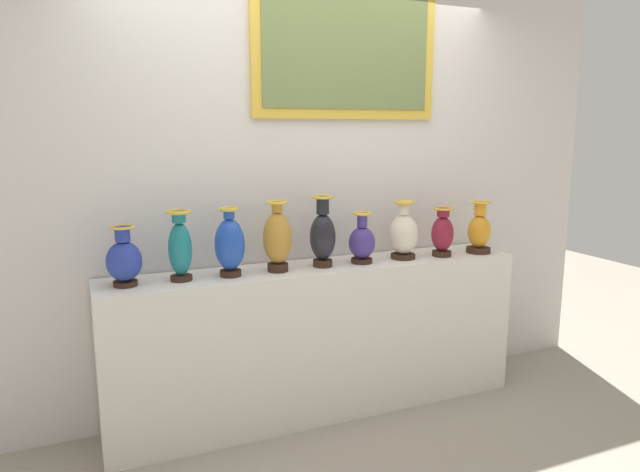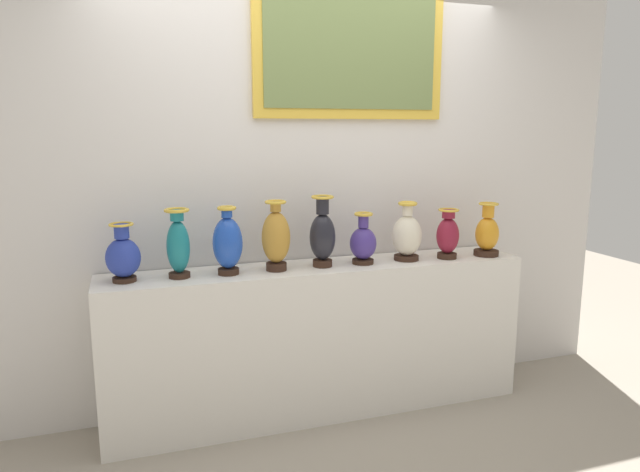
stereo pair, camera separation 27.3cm
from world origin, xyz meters
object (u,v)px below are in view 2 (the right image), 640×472
at_px(vase_sapphire, 228,243).
at_px(vase_indigo, 363,242).
at_px(vase_onyx, 322,235).
at_px(vase_burgundy, 448,235).
at_px(vase_cobalt, 123,256).
at_px(vase_ivory, 407,235).
at_px(vase_amber, 487,234).
at_px(vase_teal, 178,245).
at_px(vase_ochre, 276,238).

bearing_deg(vase_sapphire, vase_indigo, -0.18).
relative_size(vase_onyx, vase_burgundy, 1.34).
xyz_separation_m(vase_cobalt, vase_ivory, (1.66, -0.01, 0.02)).
relative_size(vase_sapphire, vase_amber, 1.12).
xyz_separation_m(vase_teal, vase_amber, (1.92, -0.06, -0.04)).
bearing_deg(vase_sapphire, vase_ochre, 0.41).
xyz_separation_m(vase_teal, vase_indigo, (1.08, -0.01, -0.05)).
xyz_separation_m(vase_ochre, vase_amber, (1.37, -0.05, -0.05)).
xyz_separation_m(vase_ochre, vase_ivory, (0.83, 0.00, -0.04)).
distance_m(vase_indigo, vase_burgundy, 0.56).
bearing_deg(vase_teal, vase_amber, -1.68).
bearing_deg(vase_sapphire, vase_burgundy, -1.51).
height_order(vase_teal, vase_ivory, vase_teal).
relative_size(vase_indigo, vase_ivory, 0.86).
relative_size(vase_onyx, vase_indigo, 1.35).
distance_m(vase_teal, vase_indigo, 1.08).
distance_m(vase_teal, vase_ivory, 1.37).
height_order(vase_onyx, vase_indigo, vase_onyx).
height_order(vase_sapphire, vase_amber, vase_sapphire).
relative_size(vase_ochre, vase_amber, 1.18).
distance_m(vase_ivory, vase_amber, 0.55).
xyz_separation_m(vase_teal, vase_burgundy, (1.63, -0.05, -0.03)).
relative_size(vase_teal, vase_burgundy, 1.21).
distance_m(vase_indigo, vase_ivory, 0.29).
bearing_deg(vase_amber, vase_cobalt, 178.38).
height_order(vase_onyx, vase_ivory, vase_onyx).
relative_size(vase_cobalt, vase_sapphire, 0.82).
relative_size(vase_ochre, vase_onyx, 0.96).
bearing_deg(vase_burgundy, vase_onyx, 176.92).
xyz_separation_m(vase_cobalt, vase_onyx, (1.11, -0.01, 0.05)).
bearing_deg(vase_cobalt, vase_onyx, -0.54).
xyz_separation_m(vase_cobalt, vase_sapphire, (0.55, -0.02, 0.04)).
relative_size(vase_teal, vase_ochre, 0.94).
xyz_separation_m(vase_indigo, vase_amber, (0.84, -0.04, 0.01)).
height_order(vase_burgundy, vase_amber, vase_amber).
xyz_separation_m(vase_burgundy, vase_amber, (0.28, -0.01, -0.01)).
height_order(vase_cobalt, vase_indigo, vase_cobalt).
relative_size(vase_cobalt, vase_burgundy, 1.01).
distance_m(vase_teal, vase_burgundy, 1.64).
relative_size(vase_ivory, vase_amber, 1.07).
bearing_deg(vase_amber, vase_indigo, 177.14).
bearing_deg(vase_indigo, vase_teal, 179.24).
relative_size(vase_teal, vase_onyx, 0.91).
distance_m(vase_teal, vase_sapphire, 0.27).
xyz_separation_m(vase_teal, vase_sapphire, (0.27, -0.01, -0.01)).
xyz_separation_m(vase_ivory, vase_amber, (0.54, -0.05, -0.01)).
bearing_deg(vase_amber, vase_onyx, 177.27).
height_order(vase_sapphire, vase_burgundy, vase_sapphire).
bearing_deg(vase_ochre, vase_burgundy, -1.99).
bearing_deg(vase_onyx, vase_burgundy, -3.08).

